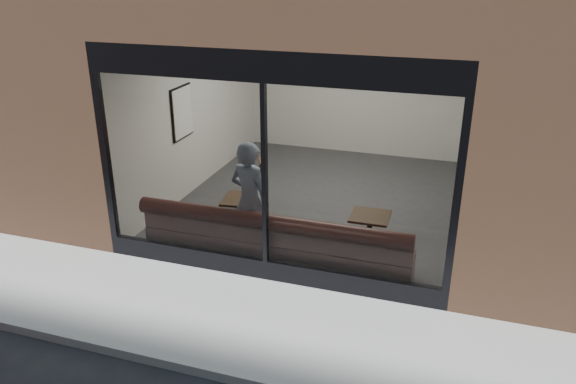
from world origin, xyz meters
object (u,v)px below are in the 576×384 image
(cafe_chair_left, at_px, (251,197))
(cafe_table_right, at_px, (370,216))
(person, at_px, (250,200))
(banquette, at_px, (276,252))
(cafe_table_left, at_px, (242,199))

(cafe_chair_left, bearing_deg, cafe_table_right, 129.62)
(person, height_order, cafe_table_right, person)
(banquette, distance_m, cafe_table_right, 1.48)
(banquette, height_order, cafe_table_left, cafe_table_left)
(cafe_table_left, bearing_deg, banquette, -36.75)
(banquette, xyz_separation_m, cafe_table_left, (-0.74, 0.55, 0.52))
(banquette, bearing_deg, cafe_table_left, 143.25)
(person, relative_size, cafe_table_left, 3.08)
(person, relative_size, cafe_table_right, 3.26)
(cafe_chair_left, bearing_deg, banquette, 98.41)
(cafe_table_right, height_order, cafe_chair_left, cafe_table_right)
(person, height_order, cafe_chair_left, person)
(person, bearing_deg, cafe_table_left, -37.14)
(cafe_table_left, height_order, cafe_table_right, cafe_table_left)
(cafe_table_left, xyz_separation_m, cafe_chair_left, (-0.35, 1.20, -0.50))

